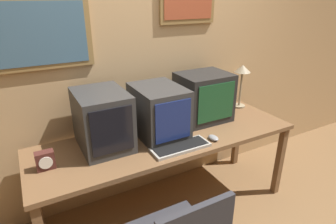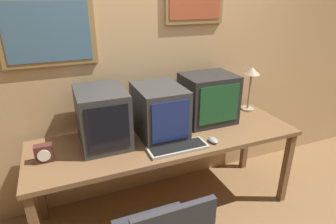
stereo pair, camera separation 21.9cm
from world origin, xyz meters
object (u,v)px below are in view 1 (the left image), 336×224
desk_lamp (242,74)px  monitor_center (159,111)px  keyboard_main (181,147)px  mouse_near_keyboard (213,138)px  monitor_left (102,120)px  desk_clock (45,160)px  monitor_right (204,97)px

desk_lamp → monitor_center: bearing=-170.9°
monitor_center → keyboard_main: bearing=-83.0°
mouse_near_keyboard → monitor_left: bearing=157.3°
mouse_near_keyboard → desk_lamp: 0.87m
monitor_left → mouse_near_keyboard: size_ratio=4.65×
monitor_left → desk_lamp: bearing=5.0°
desk_clock → desk_lamp: desk_lamp is taller
monitor_center → mouse_near_keyboard: 0.48m
monitor_right → desk_lamp: size_ratio=1.03×
monitor_center → desk_clock: (-0.88, -0.09, -0.14)m
keyboard_main → desk_lamp: bearing=24.8°
monitor_right → mouse_near_keyboard: bearing=-113.0°
monitor_left → mouse_near_keyboard: bearing=-22.7°
monitor_center → mouse_near_keyboard: (0.33, -0.29, -0.19)m
monitor_center → desk_lamp: size_ratio=1.10×
mouse_near_keyboard → desk_clock: size_ratio=0.81×
monitor_left → keyboard_main: 0.61m
monitor_center → mouse_near_keyboard: monitor_center is taller
monitor_center → monitor_right: (0.49, 0.08, 0.01)m
monitor_right → desk_lamp: 0.53m
monitor_center → desk_lamp: bearing=9.1°
monitor_left → mouse_near_keyboard: monitor_left is taller
monitor_left → desk_clock: (-0.43, -0.12, -0.15)m
desk_clock → monitor_right: bearing=7.0°
monitor_right → desk_clock: (-1.37, -0.17, -0.15)m
monitor_right → monitor_left: bearing=-177.1°
monitor_right → desk_lamp: (0.51, 0.08, 0.12)m
monitor_right → mouse_near_keyboard: size_ratio=4.39×
monitor_left → mouse_near_keyboard: (0.78, -0.33, -0.20)m
mouse_near_keyboard → desk_clock: bearing=170.4°
desk_clock → mouse_near_keyboard: bearing=-9.6°
mouse_near_keyboard → monitor_right: bearing=67.0°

